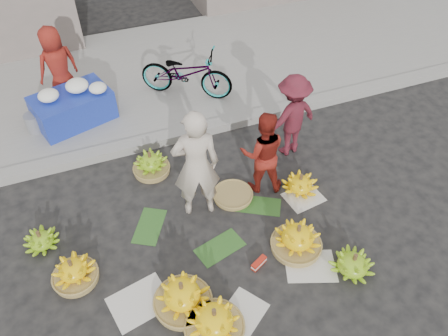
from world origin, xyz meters
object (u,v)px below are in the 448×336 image
object	(u,v)px
banana_bunch_4	(297,238)
flower_table	(73,106)
vendor_cream	(196,165)
bicycle	(186,73)
banana_bunch_0	(74,272)

from	to	relation	value
banana_bunch_4	flower_table	xyz separation A→B (m)	(-2.38, 3.76, 0.23)
vendor_cream	flower_table	world-z (taller)	vendor_cream
banana_bunch_4	bicycle	distance (m)	3.85
banana_bunch_4	vendor_cream	bearing A→B (deg)	131.75
vendor_cream	banana_bunch_0	bearing A→B (deg)	27.59
banana_bunch_4	bicycle	world-z (taller)	bicycle
banana_bunch_4	flower_table	bearing A→B (deg)	122.32
banana_bunch_0	banana_bunch_4	bearing A→B (deg)	-11.41
flower_table	banana_bunch_4	bearing A→B (deg)	-74.64
banana_bunch_4	bicycle	bearing A→B (deg)	94.62
flower_table	bicycle	xyz separation A→B (m)	(2.07, 0.06, 0.15)
flower_table	bicycle	size ratio (longest dim) A/B	0.84
banana_bunch_0	banana_bunch_4	distance (m)	2.89
banana_bunch_4	vendor_cream	xyz separation A→B (m)	(-1.00, 1.13, 0.68)
banana_bunch_0	bicycle	size ratio (longest dim) A/B	0.34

